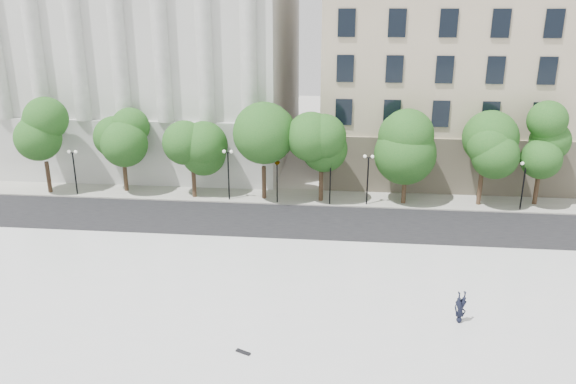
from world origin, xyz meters
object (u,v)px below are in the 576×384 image
(traffic_light_west, at_px, (277,161))
(traffic_light_east, at_px, (331,163))
(skateboard, at_px, (243,352))
(person_lying, at_px, (459,318))

(traffic_light_west, height_order, traffic_light_east, traffic_light_west)
(traffic_light_east, distance_m, skateboard, 22.14)
(traffic_light_east, relative_size, person_lying, 2.45)
(person_lying, bearing_deg, skateboard, -171.86)
(person_lying, bearing_deg, traffic_light_west, 110.96)
(skateboard, bearing_deg, traffic_light_east, 106.03)
(traffic_light_west, relative_size, skateboard, 5.71)
(person_lying, height_order, skateboard, person_lying)
(traffic_light_east, bearing_deg, skateboard, -98.61)
(traffic_light_west, distance_m, traffic_light_east, 4.34)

